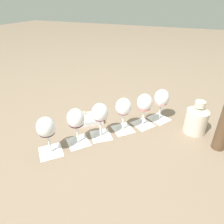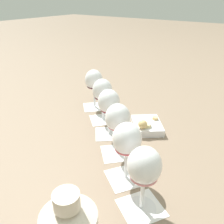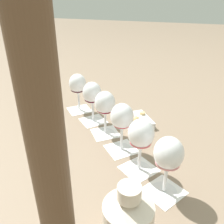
# 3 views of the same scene
# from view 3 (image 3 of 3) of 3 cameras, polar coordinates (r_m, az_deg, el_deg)

# --- Properties ---
(ground_plane) EXTENTS (8.00, 8.00, 0.00)m
(ground_plane) POSITION_cam_3_polar(r_m,az_deg,el_deg) (0.88, 0.05, -6.92)
(ground_plane) COLOR #7F6B56
(tasting_card_0) EXTENTS (0.13, 0.13, 0.00)m
(tasting_card_0) POSITION_cam_3_polar(r_m,az_deg,el_deg) (0.70, 12.31, -18.12)
(tasting_card_0) COLOR white
(tasting_card_0) RESTS_ON ground_plane
(tasting_card_1) EXTENTS (0.13, 0.13, 0.00)m
(tasting_card_1) POSITION_cam_3_polar(r_m,az_deg,el_deg) (0.75, 6.47, -13.40)
(tasting_card_1) COLOR white
(tasting_card_1) RESTS_ON ground_plane
(tasting_card_2) EXTENTS (0.14, 0.14, 0.00)m
(tasting_card_2) POSITION_cam_3_polar(r_m,az_deg,el_deg) (0.83, 2.26, -8.87)
(tasting_card_2) COLOR white
(tasting_card_2) RESTS_ON ground_plane
(tasting_card_3) EXTENTS (0.14, 0.14, 0.00)m
(tasting_card_3) POSITION_cam_3_polar(r_m,az_deg,el_deg) (0.92, -1.60, -5.05)
(tasting_card_3) COLOR white
(tasting_card_3) RESTS_ON ground_plane
(tasting_card_4) EXTENTS (0.14, 0.14, 0.00)m
(tasting_card_4) POSITION_cam_3_polar(r_m,az_deg,el_deg) (1.01, -4.54, -2.09)
(tasting_card_4) COLOR white
(tasting_card_4) RESTS_ON ground_plane
(tasting_card_5) EXTENTS (0.14, 0.14, 0.00)m
(tasting_card_5) POSITION_cam_3_polar(r_m,az_deg,el_deg) (1.11, -7.84, 0.54)
(tasting_card_5) COLOR white
(tasting_card_5) RESTS_ON ground_plane
(wine_glass_0) EXTENTS (0.08, 0.08, 0.17)m
(wine_glass_0) POSITION_cam_3_polar(r_m,az_deg,el_deg) (0.62, 13.38, -10.29)
(wine_glass_0) COLOR white
(wine_glass_0) RESTS_ON tasting_card_0
(wine_glass_1) EXTENTS (0.08, 0.08, 0.17)m
(wine_glass_1) POSITION_cam_3_polar(r_m,az_deg,el_deg) (0.68, 6.98, -5.79)
(wine_glass_1) COLOR white
(wine_glass_1) RESTS_ON tasting_card_1
(wine_glass_2) EXTENTS (0.08, 0.08, 0.17)m
(wine_glass_2) POSITION_cam_3_polar(r_m,az_deg,el_deg) (0.77, 2.41, -1.71)
(wine_glass_2) COLOR white
(wine_glass_2) RESTS_ON tasting_card_2
(wine_glass_3) EXTENTS (0.08, 0.08, 0.17)m
(wine_glass_3) POSITION_cam_3_polar(r_m,az_deg,el_deg) (0.86, -1.70, 1.62)
(wine_glass_3) COLOR white
(wine_glass_3) RESTS_ON tasting_card_3
(wine_glass_4) EXTENTS (0.08, 0.08, 0.17)m
(wine_glass_4) POSITION_cam_3_polar(r_m,az_deg,el_deg) (0.96, -4.79, 4.14)
(wine_glass_4) COLOR white
(wine_glass_4) RESTS_ON tasting_card_4
(wine_glass_5) EXTENTS (0.08, 0.08, 0.17)m
(wine_glass_5) POSITION_cam_3_polar(r_m,az_deg,el_deg) (1.06, -8.23, 6.28)
(wine_glass_5) COLOR white
(wine_glass_5) RESTS_ON tasting_card_5
(ceramic_vase) EXTENTS (0.10, 0.10, 0.17)m
(ceramic_vase) POSITION_cam_3_polar(r_m,az_deg,el_deg) (0.53, 3.86, -24.85)
(ceramic_vase) COLOR beige
(ceramic_vase) RESTS_ON ground_plane
(snack_dish) EXTENTS (0.17, 0.16, 0.06)m
(snack_dish) POSITION_cam_3_polar(r_m,az_deg,el_deg) (0.98, 5.95, -2.11)
(snack_dish) COLOR silver
(snack_dish) RESTS_ON ground_plane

